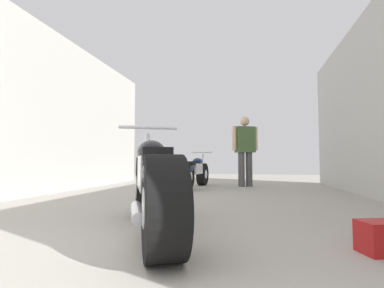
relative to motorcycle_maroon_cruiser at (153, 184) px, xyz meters
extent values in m
plane|color=#A8A399|center=(-0.08, 2.17, -0.42)|extent=(18.38, 18.38, 0.00)
cube|color=#B7B5AD|center=(-2.95, 2.17, 1.17)|extent=(0.08, 8.42, 3.19)
cylinder|color=black|center=(-0.33, 0.73, -0.09)|extent=(0.50, 0.71, 0.67)
cylinder|color=silver|center=(-0.33, 0.73, -0.09)|extent=(0.34, 0.34, 0.26)
cylinder|color=black|center=(0.30, -0.65, -0.09)|extent=(0.50, 0.71, 0.67)
cylinder|color=silver|center=(0.30, -0.65, -0.09)|extent=(0.34, 0.34, 0.26)
cube|color=silver|center=(-0.02, 0.04, 0.10)|extent=(0.51, 0.72, 0.29)
ellipsoid|color=black|center=(-0.11, 0.25, 0.29)|extent=(0.47, 0.61, 0.23)
cube|color=black|center=(0.06, -0.13, 0.26)|extent=(0.42, 0.55, 0.10)
ellipsoid|color=black|center=(0.28, -0.60, 0.12)|extent=(0.44, 0.53, 0.25)
cylinder|color=silver|center=(-0.31, 0.69, 0.23)|extent=(0.16, 0.26, 0.61)
cylinder|color=silver|center=(-0.30, 0.66, 0.58)|extent=(0.61, 0.30, 0.04)
cylinder|color=silver|center=(-0.02, -0.31, -0.19)|extent=(0.32, 0.56, 0.09)
cylinder|color=black|center=(-0.40, 4.93, -0.14)|extent=(0.24, 0.58, 0.57)
cylinder|color=silver|center=(-0.40, 4.93, -0.14)|extent=(0.21, 0.23, 0.22)
cylinder|color=black|center=(-0.53, 3.65, -0.14)|extent=(0.24, 0.58, 0.57)
cylinder|color=silver|center=(-0.53, 3.65, -0.14)|extent=(0.21, 0.23, 0.22)
cube|color=silver|center=(-0.47, 4.29, 0.02)|extent=(0.27, 0.58, 0.25)
ellipsoid|color=navy|center=(-0.45, 4.49, 0.18)|extent=(0.28, 0.48, 0.19)
cube|color=black|center=(-0.48, 4.13, 0.15)|extent=(0.24, 0.44, 0.09)
ellipsoid|color=navy|center=(-0.53, 3.70, 0.04)|extent=(0.27, 0.41, 0.21)
cylinder|color=silver|center=(-0.40, 4.89, 0.13)|extent=(0.07, 0.23, 0.51)
cylinder|color=silver|center=(-0.41, 4.86, 0.43)|extent=(0.55, 0.09, 0.03)
cylinder|color=silver|center=(-0.62, 4.04, -0.22)|extent=(0.13, 0.49, 0.08)
cylinder|color=#4C4C4C|center=(0.60, 4.75, 0.00)|extent=(0.22, 0.22, 0.84)
cylinder|color=#4C4C4C|center=(0.79, 4.85, 0.00)|extent=(0.22, 0.22, 0.84)
cube|color=#476638|center=(0.69, 4.80, 0.73)|extent=(0.53, 0.44, 0.64)
cylinder|color=beige|center=(0.44, 4.66, 0.76)|extent=(0.15, 0.15, 0.59)
cylinder|color=beige|center=(0.95, 4.93, 0.76)|extent=(0.15, 0.15, 0.59)
sphere|color=beige|center=(0.69, 4.80, 1.19)|extent=(0.23, 0.23, 0.23)
camera|label=1|loc=(0.85, -2.40, 0.21)|focal=26.79mm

